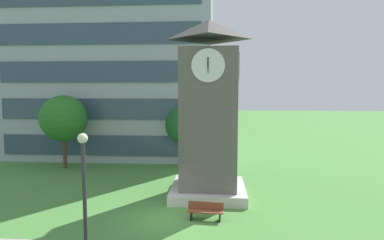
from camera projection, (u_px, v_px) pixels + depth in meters
The scene contains 7 objects.
ground_plane at pixel (164, 219), 16.60m from camera, with size 160.00×160.00×0.00m, color #4C893D.
office_building at pixel (121, 29), 34.62m from camera, with size 19.18×14.18×25.60m.
clock_tower at pixel (209, 119), 19.91m from camera, with size 4.51×4.51×10.64m.
park_bench at pixel (206, 211), 16.53m from camera, with size 1.82×0.58×0.88m.
street_lamp at pixel (84, 186), 11.55m from camera, with size 0.36×0.36×5.08m.
tree_streetside at pixel (184, 125), 27.90m from camera, with size 3.17×3.17×5.05m.
tree_near_tower at pixel (63, 118), 26.79m from camera, with size 3.76×3.76×6.03m.
Camera 1 is at (2.60, -15.87, 6.66)m, focal length 30.70 mm.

